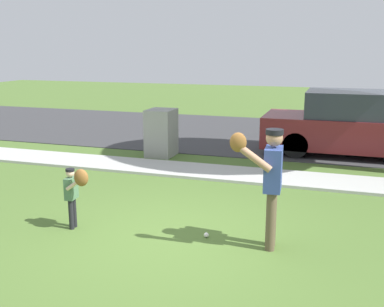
{
  "coord_description": "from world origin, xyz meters",
  "views": [
    {
      "loc": [
        2.23,
        -5.93,
        2.72
      ],
      "look_at": [
        -0.1,
        1.2,
        1.0
      ],
      "focal_mm": 43.35,
      "sensor_mm": 36.0,
      "label": 1
    }
  ],
  "objects_px": {
    "utility_cabinet": "(161,133)",
    "person_adult": "(270,175)",
    "person_child": "(74,188)",
    "parked_suv_maroon": "(358,125)",
    "baseball": "(206,235)"
  },
  "relations": [
    {
      "from": "utility_cabinet",
      "to": "parked_suv_maroon",
      "type": "height_order",
      "value": "parked_suv_maroon"
    },
    {
      "from": "person_adult",
      "to": "person_child",
      "type": "distance_m",
      "value": 2.91
    },
    {
      "from": "person_child",
      "to": "utility_cabinet",
      "type": "xyz_separation_m",
      "value": [
        -0.6,
        5.01,
        -0.06
      ]
    },
    {
      "from": "person_child",
      "to": "parked_suv_maroon",
      "type": "xyz_separation_m",
      "value": [
        4.15,
        6.61,
        0.13
      ]
    },
    {
      "from": "person_child",
      "to": "utility_cabinet",
      "type": "distance_m",
      "value": 5.05
    },
    {
      "from": "utility_cabinet",
      "to": "person_adult",
      "type": "bearing_deg",
      "value": -53.89
    },
    {
      "from": "person_adult",
      "to": "person_child",
      "type": "xyz_separation_m",
      "value": [
        -2.88,
        -0.24,
        -0.39
      ]
    },
    {
      "from": "person_adult",
      "to": "baseball",
      "type": "xyz_separation_m",
      "value": [
        -0.9,
        0.08,
        -1.01
      ]
    },
    {
      "from": "baseball",
      "to": "utility_cabinet",
      "type": "bearing_deg",
      "value": 118.77
    },
    {
      "from": "parked_suv_maroon",
      "to": "baseball",
      "type": "bearing_deg",
      "value": -109.05
    },
    {
      "from": "person_child",
      "to": "utility_cabinet",
      "type": "height_order",
      "value": "utility_cabinet"
    },
    {
      "from": "baseball",
      "to": "parked_suv_maroon",
      "type": "height_order",
      "value": "parked_suv_maroon"
    },
    {
      "from": "utility_cabinet",
      "to": "person_child",
      "type": "bearing_deg",
      "value": -83.17
    },
    {
      "from": "person_adult",
      "to": "person_child",
      "type": "height_order",
      "value": "person_adult"
    },
    {
      "from": "person_adult",
      "to": "parked_suv_maroon",
      "type": "distance_m",
      "value": 6.51
    }
  ]
}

